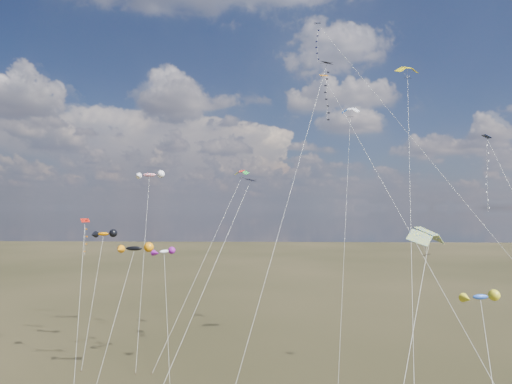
{
  "coord_description": "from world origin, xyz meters",
  "views": [
    {
      "loc": [
        1.89,
        -31.86,
        17.26
      ],
      "look_at": [
        0.0,
        18.0,
        19.0
      ],
      "focal_mm": 32.0,
      "sensor_mm": 36.0,
      "label": 1
    }
  ],
  "objects": [
    {
      "name": "parafoil_blue_white",
      "position": [
        11.77,
        26.56,
        29.78
      ],
      "size": [
        5.33,
        16.79,
        30.55
      ],
      "color": "blue",
      "rests_on": "ground"
    },
    {
      "name": "diamond_navy_right",
      "position": [
        21.66,
        9.98,
        19.57
      ],
      "size": [
        0.71,
        20.11,
        24.04
      ],
      "color": "#0E1B53",
      "rests_on": "ground"
    },
    {
      "name": "parafoil_striped",
      "position": [
        10.6,
        -5.5,
        15.9
      ],
      "size": [
        7.43,
        10.61,
        16.66
      ],
      "color": "#FBF106",
      "rests_on": "ground"
    },
    {
      "name": "novelty_redwhite_stripe",
      "position": [
        -14.77,
        28.68,
        21.64
      ],
      "size": [
        4.18,
        14.12,
        22.29
      ],
      "color": "red",
      "rests_on": "ground"
    },
    {
      "name": "novelty_blue_yellow",
      "position": [
        13.97,
        -4.66,
        11.96
      ],
      "size": [
        3.83,
        10.81,
        12.45
      ],
      "color": "blue",
      "rests_on": "ground"
    },
    {
      "name": "diamond_black_high",
      "position": [
        6.9,
        14.1,
        27.73
      ],
      "size": [
        10.49,
        19.73,
        32.53
      ],
      "color": "black",
      "rests_on": "ground"
    },
    {
      "name": "diamond_navy_tall",
      "position": [
        9.48,
        23.18,
        35.02
      ],
      "size": [
        21.51,
        27.71,
        40.96
      ],
      "color": "navy",
      "rests_on": "ground"
    },
    {
      "name": "novelty_orange_black",
      "position": [
        -19.22,
        24.08,
        13.99
      ],
      "size": [
        2.95,
        8.82,
        14.58
      ],
      "color": "orange",
      "rests_on": "ground"
    },
    {
      "name": "diamond_orange_center",
      "position": [
        10.63,
        6.93,
        20.38
      ],
      "size": [
        11.17,
        22.16,
        30.91
      ],
      "color": "#D36E02",
      "rests_on": "ground"
    },
    {
      "name": "novelty_black_orange",
      "position": [
        -12.01,
        13.26,
        13.18
      ],
      "size": [
        3.3,
        7.66,
        13.78
      ],
      "color": "black",
      "rests_on": "ground"
    },
    {
      "name": "diamond_black_mid",
      "position": [
        -2.37,
        8.92,
        14.56
      ],
      "size": [
        8.31,
        11.68,
        20.1
      ],
      "color": "black",
      "rests_on": "ground"
    },
    {
      "name": "parafoil_yellow",
      "position": [
        16.82,
        18.8,
        32.68
      ],
      "size": [
        9.5,
        29.06,
        33.5
      ],
      "color": "yellow",
      "rests_on": "ground"
    },
    {
      "name": "parafoil_tricolor",
      "position": [
        -2.3,
        26.84,
        21.82
      ],
      "size": [
        9.63,
        12.28,
        22.49
      ],
      "color": "#E5E40A",
      "rests_on": "ground"
    },
    {
      "name": "diamond_red_low",
      "position": [
        -18.73,
        17.26,
        13.33
      ],
      "size": [
        3.79,
        10.32,
        16.08
      ],
      "color": "#AB1409",
      "rests_on": "ground"
    },
    {
      "name": "novelty_white_purple",
      "position": [
        -10.26,
        18.62,
        12.36
      ],
      "size": [
        3.33,
        7.66,
        12.84
      ],
      "color": "white",
      "rests_on": "ground"
    }
  ]
}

